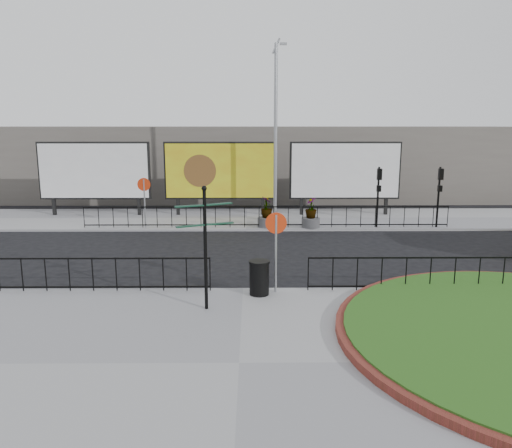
{
  "coord_description": "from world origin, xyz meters",
  "views": [
    {
      "loc": [
        0.28,
        -14.91,
        5.14
      ],
      "look_at": [
        0.42,
        1.32,
        1.9
      ],
      "focal_mm": 35.0,
      "sensor_mm": 36.0,
      "label": 1
    }
  ],
  "objects_px": {
    "billboard_mid": "(220,171)",
    "fingerpost_sign": "(205,236)",
    "planter_b": "(267,215)",
    "planter_c": "(311,216)",
    "lamp_post": "(276,131)",
    "litter_bin": "(259,278)"
  },
  "relations": [
    {
      "from": "billboard_mid",
      "to": "fingerpost_sign",
      "type": "height_order",
      "value": "billboard_mid"
    },
    {
      "from": "planter_b",
      "to": "planter_c",
      "type": "distance_m",
      "value": 2.2
    },
    {
      "from": "billboard_mid",
      "to": "planter_c",
      "type": "height_order",
      "value": "billboard_mid"
    },
    {
      "from": "billboard_mid",
      "to": "planter_c",
      "type": "distance_m",
      "value": 6.21
    },
    {
      "from": "planter_c",
      "to": "fingerpost_sign",
      "type": "bearing_deg",
      "value": -110.58
    },
    {
      "from": "lamp_post",
      "to": "planter_b",
      "type": "height_order",
      "value": "lamp_post"
    },
    {
      "from": "planter_c",
      "to": "litter_bin",
      "type": "bearing_deg",
      "value": -105.17
    },
    {
      "from": "fingerpost_sign",
      "to": "planter_b",
      "type": "xyz_separation_m",
      "value": [
        2.0,
        11.31,
        -1.46
      ]
    },
    {
      "from": "lamp_post",
      "to": "fingerpost_sign",
      "type": "height_order",
      "value": "lamp_post"
    },
    {
      "from": "litter_bin",
      "to": "planter_c",
      "type": "height_order",
      "value": "planter_c"
    },
    {
      "from": "litter_bin",
      "to": "planter_c",
      "type": "distance_m",
      "value": 10.36
    },
    {
      "from": "billboard_mid",
      "to": "lamp_post",
      "type": "xyz_separation_m",
      "value": [
        3.01,
        -1.97,
        2.23
      ]
    },
    {
      "from": "fingerpost_sign",
      "to": "litter_bin",
      "type": "height_order",
      "value": "fingerpost_sign"
    },
    {
      "from": "billboard_mid",
      "to": "fingerpost_sign",
      "type": "relative_size",
      "value": 1.8
    },
    {
      "from": "lamp_post",
      "to": "planter_c",
      "type": "height_order",
      "value": "lamp_post"
    },
    {
      "from": "fingerpost_sign",
      "to": "litter_bin",
      "type": "distance_m",
      "value": 2.44
    },
    {
      "from": "billboard_mid",
      "to": "litter_bin",
      "type": "relative_size",
      "value": 5.93
    },
    {
      "from": "fingerpost_sign",
      "to": "planter_c",
      "type": "height_order",
      "value": "fingerpost_sign"
    },
    {
      "from": "lamp_post",
      "to": "planter_c",
      "type": "xyz_separation_m",
      "value": [
        1.7,
        -1.6,
        -4.12
      ]
    },
    {
      "from": "billboard_mid",
      "to": "litter_bin",
      "type": "xyz_separation_m",
      "value": [
        2.0,
        -13.57,
        -1.95
      ]
    },
    {
      "from": "billboard_mid",
      "to": "lamp_post",
      "type": "distance_m",
      "value": 4.23
    },
    {
      "from": "planter_b",
      "to": "planter_c",
      "type": "height_order",
      "value": "planter_b"
    }
  ]
}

